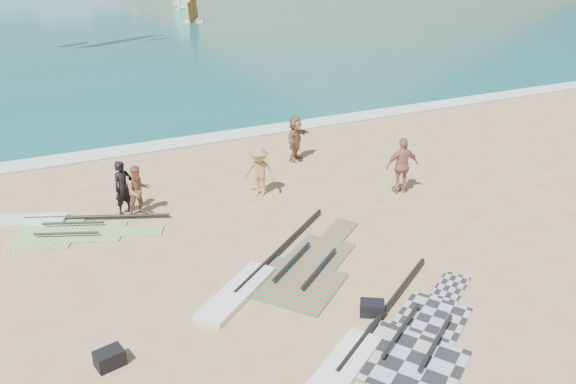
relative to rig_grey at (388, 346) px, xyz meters
name	(u,v)px	position (x,y,z in m)	size (l,w,h in m)	color
ground	(359,302)	(0.34, 1.53, -0.05)	(300.00, 300.00, 0.00)	tan
surf_line	(188,142)	(0.34, 13.83, -0.05)	(300.00, 1.20, 0.04)	white
rig_grey	(388,346)	(0.00, 0.00, 0.00)	(5.56, 4.05, 0.20)	#262629
rig_green	(59,226)	(-5.10, 8.21, 0.00)	(4.72, 3.15, 0.20)	#56B225
rig_orange	(280,273)	(-0.71, 3.28, 0.00)	(5.49, 4.36, 0.20)	#EF4208
gear_bag_near	(110,358)	(-4.87, 1.88, 0.11)	(0.51, 0.37, 0.32)	black
gear_bag_far	(372,308)	(0.33, 1.04, 0.10)	(0.50, 0.35, 0.30)	black
person_wetsuit	(123,188)	(-3.24, 8.33, 0.74)	(0.58, 0.38, 1.59)	black
beachgoer_left	(138,191)	(-2.89, 8.01, 0.70)	(0.73, 0.57, 1.50)	#9F6347
beachgoer_mid	(260,171)	(0.76, 7.78, 0.73)	(1.01, 0.58, 1.57)	#AB7E4F
beachgoer_back	(402,166)	(4.79, 5.99, 0.84)	(1.05, 0.44, 1.79)	#A86958
beachgoer_right	(296,138)	(3.20, 10.10, 0.77)	(1.52, 0.49, 1.64)	#96634A
windsurfer_centre	(193,10)	(12.77, 51.94, 1.19)	(2.20, 2.22, 4.18)	white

